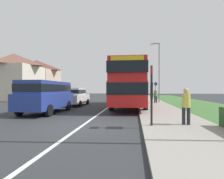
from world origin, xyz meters
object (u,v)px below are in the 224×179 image
(pedestrian_at_stop, at_px, (186,104))
(cycle_route_sign, at_px, (156,91))
(parked_van_blue, at_px, (47,94))
(street_lamp_far, at_px, (147,77))
(double_decker_bus, at_px, (129,83))
(street_lamp_mid, at_px, (158,68))
(parked_car_white, at_px, (75,96))
(pedestrian_walking_away, at_px, (156,95))
(bus_stop_sign, at_px, (152,91))

(pedestrian_at_stop, relative_size, cycle_route_sign, 0.66)
(parked_van_blue, distance_m, street_lamp_far, 31.23)
(double_decker_bus, bearing_deg, street_lamp_mid, 58.12)
(parked_car_white, xyz_separation_m, pedestrian_at_stop, (7.95, -9.27, 0.02))
(parked_car_white, relative_size, pedestrian_at_stop, 2.64)
(double_decker_bus, relative_size, parked_car_white, 2.59)
(pedestrian_at_stop, bearing_deg, street_lamp_far, 88.89)
(pedestrian_walking_away, distance_m, street_lamp_mid, 3.43)
(pedestrian_at_stop, xyz_separation_m, cycle_route_sign, (0.56, 15.69, 0.45))
(parked_car_white, xyz_separation_m, street_lamp_far, (8.60, 24.31, 3.40))
(pedestrian_at_stop, bearing_deg, double_decker_bus, 106.86)
(bus_stop_sign, distance_m, cycle_route_sign, 16.18)
(street_lamp_mid, relative_size, street_lamp_far, 0.93)
(parked_car_white, bearing_deg, parked_van_blue, -91.90)
(bus_stop_sign, bearing_deg, street_lamp_far, 86.42)
(double_decker_bus, bearing_deg, pedestrian_at_stop, -73.14)
(double_decker_bus, relative_size, bus_stop_sign, 4.39)
(street_lamp_mid, bearing_deg, pedestrian_walking_away, -108.17)
(pedestrian_walking_away, xyz_separation_m, street_lamp_far, (0.47, 21.15, 3.38))
(pedestrian_at_stop, xyz_separation_m, street_lamp_far, (0.65, 33.58, 3.38))
(bus_stop_sign, height_order, street_lamp_far, street_lamp_far)
(parked_car_white, bearing_deg, bus_stop_sign, -56.05)
(parked_van_blue, height_order, cycle_route_sign, cycle_route_sign)
(parked_van_blue, bearing_deg, double_decker_bus, 41.26)
(pedestrian_walking_away, xyz_separation_m, cycle_route_sign, (0.38, 3.25, 0.45))
(double_decker_bus, xyz_separation_m, street_lamp_mid, (3.25, 5.22, 1.93))
(pedestrian_walking_away, bearing_deg, pedestrian_at_stop, -90.82)
(double_decker_bus, bearing_deg, parked_car_white, 173.00)
(parked_car_white, distance_m, pedestrian_at_stop, 12.21)
(double_decker_bus, distance_m, street_lamp_mid, 6.45)
(parked_car_white, distance_m, street_lamp_mid, 10.22)
(pedestrian_walking_away, height_order, bus_stop_sign, bus_stop_sign)
(double_decker_bus, bearing_deg, bus_stop_sign, -82.76)
(parked_van_blue, xyz_separation_m, parked_car_white, (0.18, 5.50, -0.33))
(parked_van_blue, xyz_separation_m, street_lamp_mid, (8.77, 10.07, 2.79))
(cycle_route_sign, relative_size, street_lamp_mid, 0.36)
(double_decker_bus, relative_size, pedestrian_at_stop, 6.84)
(pedestrian_at_stop, height_order, cycle_route_sign, cycle_route_sign)
(cycle_route_sign, height_order, street_lamp_far, street_lamp_far)
(double_decker_bus, height_order, cycle_route_sign, double_decker_bus)
(parked_car_white, height_order, street_lamp_far, street_lamp_far)
(double_decker_bus, bearing_deg, street_lamp_far, 82.56)
(parked_van_blue, xyz_separation_m, street_lamp_far, (8.79, 29.81, 3.07))
(pedestrian_walking_away, distance_m, street_lamp_far, 21.42)
(pedestrian_walking_away, height_order, street_lamp_mid, street_lamp_mid)
(double_decker_bus, bearing_deg, cycle_route_sign, 65.88)
(pedestrian_walking_away, bearing_deg, street_lamp_far, 88.72)
(street_lamp_far, bearing_deg, pedestrian_walking_away, -91.28)
(pedestrian_walking_away, xyz_separation_m, street_lamp_mid, (0.46, 1.40, 3.10))
(parked_car_white, bearing_deg, pedestrian_walking_away, 21.29)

